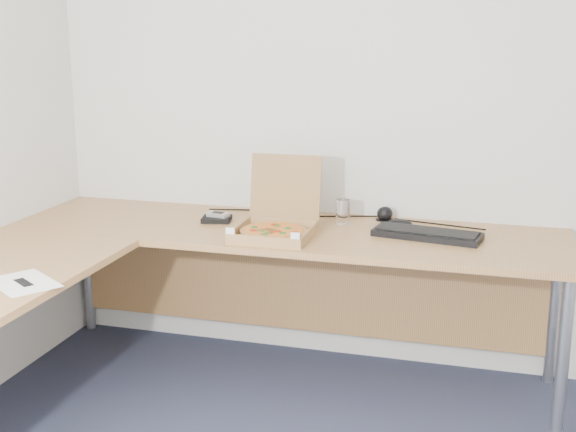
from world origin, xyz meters
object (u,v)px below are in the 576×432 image
(pizza_box, at_px, (275,227))
(drinking_glass, at_px, (343,212))
(keyboard, at_px, (427,234))
(desk, at_px, (180,255))
(wallet, at_px, (217,219))

(pizza_box, height_order, drinking_glass, pizza_box)
(keyboard, bearing_deg, desk, -145.72)
(pizza_box, height_order, wallet, pizza_box)
(wallet, bearing_deg, drinking_glass, 0.60)
(keyboard, bearing_deg, drinking_glass, 169.97)
(keyboard, height_order, wallet, keyboard)
(drinking_glass, height_order, keyboard, drinking_glass)
(desk, bearing_deg, pizza_box, 41.92)
(pizza_box, distance_m, drinking_glass, 0.38)
(desk, relative_size, keyboard, 5.44)
(pizza_box, relative_size, drinking_glass, 3.31)
(desk, bearing_deg, drinking_glass, 46.42)
(drinking_glass, bearing_deg, desk, -133.58)
(drinking_glass, relative_size, keyboard, 0.25)
(drinking_glass, bearing_deg, pizza_box, -128.52)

